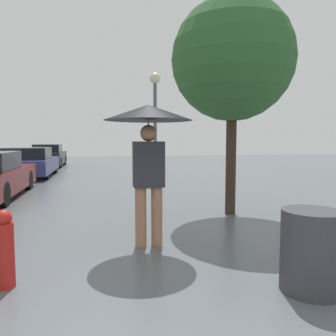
{
  "coord_description": "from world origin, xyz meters",
  "views": [
    {
      "loc": [
        -0.48,
        -1.11,
        1.5
      ],
      "look_at": [
        0.5,
        3.39,
        1.11
      ],
      "focal_mm": 35.0,
      "sensor_mm": 36.0,
      "label": 1
    }
  ],
  "objects": [
    {
      "name": "parked_car_third",
      "position": [
        -3.24,
        13.26,
        0.57
      ],
      "size": [
        1.9,
        4.17,
        1.2
      ],
      "color": "navy",
      "rests_on": "ground_plane"
    },
    {
      "name": "fire_hydrant",
      "position": [
        -1.42,
        2.4,
        0.4
      ],
      "size": [
        0.19,
        0.19,
        0.81
      ],
      "color": "#B21E19",
      "rests_on": "ground_plane"
    },
    {
      "name": "parked_car_farthest",
      "position": [
        -3.21,
        18.74,
        0.59
      ],
      "size": [
        1.65,
        4.15,
        1.27
      ],
      "color": "black",
      "rests_on": "ground_plane"
    },
    {
      "name": "trash_bin",
      "position": [
        1.58,
        1.67,
        0.41
      ],
      "size": [
        0.6,
        0.6,
        0.82
      ],
      "color": "#38383D",
      "rests_on": "ground_plane"
    },
    {
      "name": "tree",
      "position": [
        2.16,
        5.08,
        3.07
      ],
      "size": [
        2.42,
        2.42,
        4.3
      ],
      "color": "#38281E",
      "rests_on": "ground_plane"
    },
    {
      "name": "street_lamp",
      "position": [
        1.63,
        10.85,
        2.78
      ],
      "size": [
        0.39,
        0.39,
        3.95
      ],
      "color": "#515456",
      "rests_on": "ground_plane"
    },
    {
      "name": "pedestrian",
      "position": [
        0.22,
        3.39,
        1.63
      ],
      "size": [
        1.23,
        1.23,
        1.99
      ],
      "color": "#9E7051",
      "rests_on": "ground_plane"
    }
  ]
}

